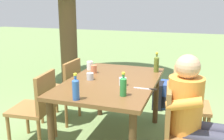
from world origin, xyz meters
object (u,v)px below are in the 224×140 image
chair_near_left (180,126)px  cup_white (90,66)px  dining_table (112,88)px  chair_far_left (37,105)px  chair_near_right (184,101)px  cup_terracotta (94,69)px  bottle_olive (156,64)px  backpack_by_near_side (159,96)px  chair_far_right (65,87)px  table_knife (147,89)px  cup_glass (123,82)px  bottle_green (123,86)px  backpack_by_far_side (166,95)px  bottle_blue (76,88)px  cup_steel (90,76)px  person_in_white_shirt (193,111)px

chair_near_left → cup_white: size_ratio=7.94×
dining_table → chair_far_left: chair_far_left is taller
chair_near_right → cup_terracotta: 1.16m
bottle_olive → backpack_by_near_side: size_ratio=0.62×
chair_near_left → chair_far_left: (0.02, 1.58, 0.00)m
chair_far_right → table_knife: (-0.51, -1.23, 0.28)m
chair_far_left → cup_white: 0.84m
chair_near_right → cup_glass: size_ratio=10.49×
chair_near_left → table_knife: chair_near_left is taller
cup_white → chair_near_right: bearing=-91.5°
cup_glass → backpack_by_near_side: bearing=-9.0°
bottle_green → backpack_by_far_side: (1.72, -0.22, -0.67)m
dining_table → cup_terracotta: bearing=53.9°
chair_near_right → chair_far_left: same height
cup_glass → backpack_by_near_side: cup_glass is taller
cup_white → chair_far_left: bearing=151.8°
chair_near_left → chair_far_left: size_ratio=1.00×
chair_near_left → table_knife: 0.48m
bottle_blue → table_knife: 0.75m
bottle_olive → cup_steel: (-0.58, 0.66, -0.07)m
bottle_blue → cup_terracotta: 0.92m
cup_steel → cup_terracotta: bearing=14.2°
table_knife → backpack_by_far_side: (1.47, -0.04, -0.58)m
bottle_olive → cup_white: (-0.16, 0.84, -0.05)m
dining_table → person_in_white_shirt: size_ratio=1.25×
bottle_green → chair_far_right: bearing=53.7°
bottle_green → cup_glass: size_ratio=2.78×
dining_table → cup_terracotta: size_ratio=15.12×
bottle_green → chair_near_left: bearing=-79.3°
chair_far_right → backpack_by_far_side: chair_far_right is taller
chair_far_right → bottle_olive: 1.28m
chair_near_left → cup_white: bearing=60.1°
chair_near_left → cup_steel: 1.12m
dining_table → cup_terracotta: 0.42m
cup_terracotta → backpack_by_far_side: bearing=-37.0°
chair_far_left → table_knife: 1.27m
chair_far_left → backpack_by_near_side: size_ratio=2.13×
cup_terracotta → table_knife: size_ratio=0.41×
chair_near_left → bottle_blue: bottle_blue is taller
backpack_by_far_side → person_in_white_shirt: bearing=-165.3°
bottle_blue → cup_steel: bottle_blue is taller
chair_near_left → cup_white: (0.70, 1.22, 0.33)m
person_in_white_shirt → bottle_green: bearing=99.7°
person_in_white_shirt → backpack_by_far_side: size_ratio=2.92×
chair_near_left → chair_near_right: (0.67, 0.00, 0.00)m
chair_far_left → backpack_by_far_side: size_ratio=2.16×
bottle_olive → cup_glass: (-0.66, 0.25, -0.07)m
cup_white → cup_terracotta: bearing=-139.4°
bottle_blue → chair_far_left: bearing=62.7°
chair_far_left → person_in_white_shirt: 1.70m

